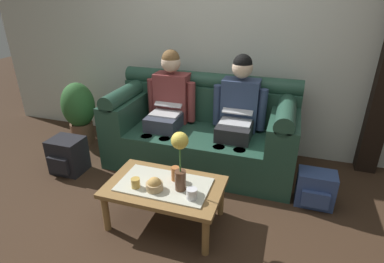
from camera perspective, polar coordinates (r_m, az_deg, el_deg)
name	(u,v)px	position (r m, az deg, el deg)	size (l,w,h in m)	color
ground_plane	(161,229)	(2.68, -5.70, -17.43)	(14.00, 14.00, 0.00)	#382619
back_wall_patterned	(217,23)	(3.61, 4.62, 19.27)	(6.00, 0.12, 2.90)	silver
couch	(202,131)	(3.40, 1.84, 0.08)	(1.99, 0.88, 0.96)	#234738
person_left	(169,103)	(3.40, -4.31, 5.24)	(0.56, 0.67, 1.22)	#383D4C
person_right	(238,111)	(3.21, 8.48, 3.76)	(0.56, 0.67, 1.22)	#232326
coffee_table	(165,190)	(2.55, -5.09, -10.62)	(0.93, 0.58, 0.38)	olive
flower_vase	(180,156)	(2.29, -2.23, -4.51)	(0.13, 0.13, 0.49)	brown
snack_bowl	(154,185)	(2.44, -6.96, -9.76)	(0.13, 0.13, 0.11)	tan
cup_near_left	(136,183)	(2.49, -10.37, -9.32)	(0.07, 0.07, 0.08)	gold
cup_near_right	(175,174)	(2.53, -3.10, -7.77)	(0.07, 0.07, 0.12)	#B26633
cup_far_center	(192,194)	(2.34, -0.03, -11.40)	(0.08, 0.08, 0.08)	silver
backpack_left	(68,156)	(3.54, -21.99, -4.16)	(0.34, 0.32, 0.38)	black
backpack_right	(315,189)	(3.03, 21.82, -9.86)	(0.33, 0.26, 0.33)	#33477A
potted_plant	(79,110)	(4.08, -20.15, 3.71)	(0.40, 0.40, 0.78)	brown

